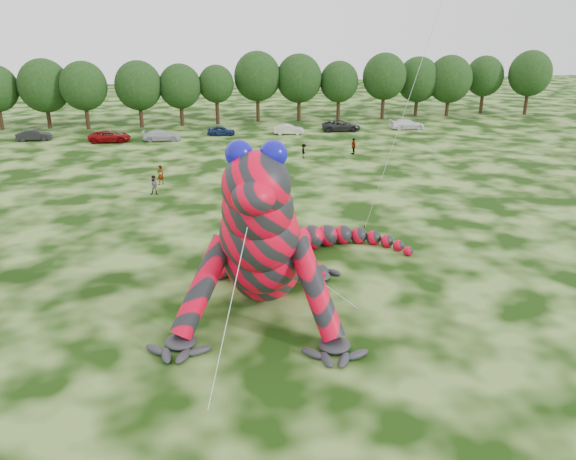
% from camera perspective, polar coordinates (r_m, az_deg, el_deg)
% --- Properties ---
extents(ground, '(240.00, 240.00, 0.00)m').
position_cam_1_polar(ground, '(32.14, -0.87, -6.58)').
color(ground, '#16330A').
rests_on(ground, ground).
extents(inflatable_gecko, '(20.52, 22.78, 9.72)m').
position_cam_1_polar(inflatable_gecko, '(30.82, -2.25, 2.01)').
color(inflatable_gecko, red).
rests_on(inflatable_gecko, ground).
extents(tree_5, '(7.16, 6.44, 9.80)m').
position_cam_1_polar(tree_5, '(88.99, -23.44, 12.57)').
color(tree_5, black).
rests_on(tree_5, ground).
extents(tree_6, '(6.52, 5.86, 9.49)m').
position_cam_1_polar(tree_6, '(86.32, -19.96, 12.72)').
color(tree_6, black).
rests_on(tree_6, ground).
extents(tree_7, '(6.68, 6.01, 9.48)m').
position_cam_1_polar(tree_7, '(85.69, -14.89, 13.18)').
color(tree_7, black).
rests_on(tree_7, ground).
extents(tree_8, '(6.14, 5.53, 8.94)m').
position_cam_1_polar(tree_8, '(85.76, -10.86, 13.32)').
color(tree_8, black).
rests_on(tree_8, ground).
extents(tree_9, '(5.27, 4.74, 8.68)m').
position_cam_1_polar(tree_9, '(86.35, -7.26, 13.47)').
color(tree_9, black).
rests_on(tree_9, ground).
extents(tree_10, '(7.09, 6.38, 10.50)m').
position_cam_1_polar(tree_10, '(88.14, -3.11, 14.34)').
color(tree_10, black).
rests_on(tree_10, ground).
extents(tree_11, '(7.01, 6.31, 10.07)m').
position_cam_1_polar(tree_11, '(88.92, 1.13, 14.27)').
color(tree_11, black).
rests_on(tree_11, ground).
extents(tree_12, '(5.99, 5.39, 8.97)m').
position_cam_1_polar(tree_12, '(90.07, 5.18, 13.93)').
color(tree_12, black).
rests_on(tree_12, ground).
extents(tree_13, '(6.83, 6.15, 10.13)m').
position_cam_1_polar(tree_13, '(91.68, 9.72, 14.20)').
color(tree_13, black).
rests_on(tree_13, ground).
extents(tree_14, '(6.82, 6.14, 9.40)m').
position_cam_1_polar(tree_14, '(95.57, 13.02, 14.01)').
color(tree_14, black).
rests_on(tree_14, ground).
extents(tree_15, '(7.17, 6.45, 9.63)m').
position_cam_1_polar(tree_15, '(96.85, 16.06, 13.89)').
color(tree_15, black).
rests_on(tree_15, ground).
extents(tree_16, '(6.26, 5.63, 9.37)m').
position_cam_1_polar(tree_16, '(101.57, 19.25, 13.76)').
color(tree_16, black).
rests_on(tree_16, ground).
extents(tree_17, '(6.98, 6.28, 10.30)m').
position_cam_1_polar(tree_17, '(102.66, 23.28, 13.58)').
color(tree_17, black).
rests_on(tree_17, ground).
extents(car_1, '(4.36, 1.64, 1.42)m').
position_cam_1_polar(car_1, '(80.88, -24.40, 8.77)').
color(car_1, black).
rests_on(car_1, ground).
extents(car_2, '(5.36, 2.61, 1.47)m').
position_cam_1_polar(car_2, '(76.46, -17.66, 9.06)').
color(car_2, maroon).
rests_on(car_2, ground).
extents(car_3, '(4.97, 2.20, 1.42)m').
position_cam_1_polar(car_3, '(75.48, -12.72, 9.35)').
color(car_3, '#B3B7BD').
rests_on(car_3, ground).
extents(car_4, '(3.98, 2.24, 1.28)m').
position_cam_1_polar(car_4, '(77.92, -6.80, 9.99)').
color(car_4, '#112246').
rests_on(car_4, ground).
extents(car_5, '(4.27, 2.15, 1.34)m').
position_cam_1_polar(car_5, '(78.13, 0.09, 10.18)').
color(car_5, beige).
rests_on(car_5, ground).
extents(car_6, '(5.71, 3.13, 1.51)m').
position_cam_1_polar(car_6, '(80.83, 5.43, 10.50)').
color(car_6, '#232325').
rests_on(car_6, ground).
extents(car_7, '(5.02, 2.19, 1.44)m').
position_cam_1_polar(car_7, '(83.67, 12.01, 10.47)').
color(car_7, white).
rests_on(car_7, ground).
extents(spectator_1, '(0.95, 0.79, 1.75)m').
position_cam_1_polar(spectator_1, '(51.59, -13.42, 4.45)').
color(spectator_1, gray).
rests_on(spectator_1, ground).
extents(spectator_3, '(0.59, 1.14, 1.86)m').
position_cam_1_polar(spectator_3, '(66.51, 6.66, 8.45)').
color(spectator_3, gray).
rests_on(spectator_3, ground).
extents(spectator_0, '(0.81, 0.73, 1.87)m').
position_cam_1_polar(spectator_0, '(54.76, -12.83, 5.48)').
color(spectator_0, gray).
rests_on(spectator_0, ground).
extents(spectator_5, '(1.12, 1.53, 1.60)m').
position_cam_1_polar(spectator_5, '(49.11, -2.32, 4.11)').
color(spectator_5, gray).
rests_on(spectator_5, ground).
extents(spectator_2, '(0.62, 1.04, 1.59)m').
position_cam_1_polar(spectator_2, '(64.18, 1.62, 8.02)').
color(spectator_2, gray).
rests_on(spectator_2, ground).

